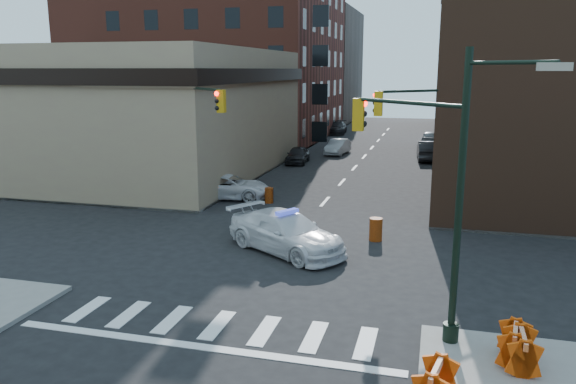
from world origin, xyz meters
The scene contains 28 objects.
ground centered at (0.00, 0.00, 0.00)m, with size 140.00×140.00×0.00m, color black.
sidewalk_nw centered at (-23.00, 32.75, 0.07)m, with size 34.00×54.50×0.15m, color gray.
bank_building centered at (-17.00, 16.50, 4.50)m, with size 22.00×22.00×9.00m, color #8F7F5E.
apartment_block centered at (-18.50, 40.00, 12.00)m, with size 25.00×25.00×24.00m, color #5F291E.
commercial_row_ne centered at (13.00, 22.50, 7.00)m, with size 14.00×34.00×14.00m, color #492C1D.
filler_nw centered at (-16.00, 62.00, 8.00)m, with size 20.00×18.00×16.00m, color brown.
filler_ne centered at (14.00, 58.00, 6.00)m, with size 16.00×16.00×12.00m, color #5F291E.
signal_pole_se centered at (6.04, -5.52, 4.61)m, with size 5.40×5.27×8.00m.
signal_pole_nw centered at (-5.85, 5.34, 4.34)m, with size 3.58×3.67×8.00m.
signal_pole_ne centered at (5.84, 5.35, 4.34)m, with size 3.67×3.58×8.00m.
tree_ne_near centered at (7.50, 26.00, 3.49)m, with size 3.00×3.00×4.85m.
tree_ne_far centered at (7.50, 34.00, 3.49)m, with size 3.00×3.00×4.85m.
police_car centered at (0.17, 0.57, 0.84)m, with size 2.35×5.78×1.68m, color silver.
pickup centered at (-5.80, 9.40, 0.71)m, with size 2.36×5.12×1.42m, color silver.
parked_car_wnear centered at (-4.88, 23.08, 0.68)m, with size 1.61×4.00×1.36m, color black.
parked_car_wfar centered at (-2.54, 28.84, 0.69)m, with size 1.45×4.16×1.37m, color #9A9DA2.
parked_car_wdeep centered at (-5.50, 45.34, 0.74)m, with size 2.06×5.07×1.47m, color black.
parked_car_enear centered at (5.50, 27.39, 0.82)m, with size 1.74×4.98×1.64m, color black.
parked_car_efar centered at (5.50, 38.83, 0.67)m, with size 1.59×3.96×1.35m, color #969A9E.
pedestrian_a centered at (-8.19, 9.34, 1.13)m, with size 0.71×0.47×1.96m, color black.
pedestrian_b centered at (-10.92, 6.00, 1.02)m, with size 0.85×0.66×1.75m, color black.
pedestrian_c centered at (-13.00, 8.89, 0.95)m, with size 0.94×0.39×1.60m, color black.
barrel_road centered at (3.69, 3.12, 0.52)m, with size 0.58×0.58×1.04m, color #D83C0A.
barrel_bank centered at (-3.09, 8.91, 0.45)m, with size 0.50×0.50×0.89m, color #C44E09.
barricade_se_a centered at (8.36, -7.07, 0.63)m, with size 1.28×0.64×0.96m, color red, non-canonical shape.
barricade_se_b centered at (8.50, -7.39, 0.63)m, with size 1.28×0.64×0.96m, color red, non-canonical shape.
barricade_nw_a centered at (-7.35, 6.71, 0.56)m, with size 1.10×0.55×0.83m, color orange, non-canonical shape.
barricade_nw_b centered at (-9.41, 6.91, 0.63)m, with size 1.27×0.63×0.95m, color red, non-canonical shape.
Camera 1 is at (6.11, -21.47, 7.59)m, focal length 35.00 mm.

